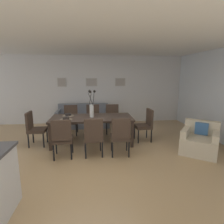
# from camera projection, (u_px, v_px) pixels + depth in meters

# --- Properties ---
(ground_plane) EXTENTS (9.00, 9.00, 0.00)m
(ground_plane) POSITION_uv_depth(u_px,v_px,m) (91.00, 157.00, 4.24)
(ground_plane) COLOR tan
(back_wall_panel) EXTENTS (9.00, 0.10, 2.60)m
(back_wall_panel) POSITION_uv_depth(u_px,v_px,m) (91.00, 90.00, 7.15)
(back_wall_panel) COLOR silver
(back_wall_panel) RESTS_ON ground
(ceiling_panel) EXTENTS (9.00, 7.20, 0.08)m
(ceiling_panel) POSITION_uv_depth(u_px,v_px,m) (88.00, 40.00, 4.11)
(ceiling_panel) COLOR white
(dining_table) EXTENTS (2.20, 1.00, 0.74)m
(dining_table) POSITION_uv_depth(u_px,v_px,m) (92.00, 119.00, 5.01)
(dining_table) COLOR #33261E
(dining_table) RESTS_ON ground
(dining_chair_near_left) EXTENTS (0.46, 0.46, 0.92)m
(dining_chair_near_left) POSITION_uv_depth(u_px,v_px,m) (62.00, 137.00, 4.09)
(dining_chair_near_left) COLOR #3D2D23
(dining_chair_near_left) RESTS_ON ground
(dining_chair_near_right) EXTENTS (0.44, 0.44, 0.92)m
(dining_chair_near_right) POSITION_uv_depth(u_px,v_px,m) (71.00, 118.00, 5.83)
(dining_chair_near_right) COLOR #3D2D23
(dining_chair_near_right) RESTS_ON ground
(dining_chair_far_left) EXTENTS (0.47, 0.47, 0.92)m
(dining_chair_far_left) POSITION_uv_depth(u_px,v_px,m) (93.00, 135.00, 4.19)
(dining_chair_far_left) COLOR #3D2D23
(dining_chair_far_left) RESTS_ON ground
(dining_chair_far_right) EXTENTS (0.45, 0.45, 0.92)m
(dining_chair_far_right) POSITION_uv_depth(u_px,v_px,m) (93.00, 117.00, 5.95)
(dining_chair_far_right) COLOR #3D2D23
(dining_chair_far_right) RESTS_ON ground
(dining_chair_mid_left) EXTENTS (0.46, 0.46, 0.92)m
(dining_chair_mid_left) POSITION_uv_depth(u_px,v_px,m) (120.00, 135.00, 4.23)
(dining_chair_mid_left) COLOR #3D2D23
(dining_chair_mid_left) RESTS_ON ground
(dining_chair_mid_right) EXTENTS (0.47, 0.47, 0.92)m
(dining_chair_mid_right) POSITION_uv_depth(u_px,v_px,m) (112.00, 117.00, 5.99)
(dining_chair_mid_right) COLOR #3D2D23
(dining_chair_mid_right) RESTS_ON ground
(dining_chair_head_west) EXTENTS (0.44, 0.44, 0.92)m
(dining_chair_head_west) POSITION_uv_depth(u_px,v_px,m) (34.00, 127.00, 4.86)
(dining_chair_head_west) COLOR #3D2D23
(dining_chair_head_west) RESTS_ON ground
(dining_chair_head_east) EXTENTS (0.47, 0.47, 0.92)m
(dining_chair_head_east) POSITION_uv_depth(u_px,v_px,m) (146.00, 123.00, 5.22)
(dining_chair_head_east) COLOR #3D2D23
(dining_chair_head_east) RESTS_ON ground
(centerpiece_vase) EXTENTS (0.21, 0.23, 0.73)m
(centerpiece_vase) POSITION_uv_depth(u_px,v_px,m) (92.00, 107.00, 4.94)
(centerpiece_vase) COLOR white
(centerpiece_vase) RESTS_ON dining_table
(placemat_near_left) EXTENTS (0.32, 0.32, 0.01)m
(placemat_near_left) POSITION_uv_depth(u_px,v_px,m) (66.00, 119.00, 4.71)
(placemat_near_left) COLOR #7F705B
(placemat_near_left) RESTS_ON dining_table
(bowl_near_left) EXTENTS (0.17, 0.17, 0.07)m
(bowl_near_left) POSITION_uv_depth(u_px,v_px,m) (66.00, 118.00, 4.70)
(bowl_near_left) COLOR #2D2826
(bowl_near_left) RESTS_ON dining_table
(placemat_near_right) EXTENTS (0.32, 0.32, 0.01)m
(placemat_near_right) POSITION_uv_depth(u_px,v_px,m) (68.00, 116.00, 5.14)
(placemat_near_right) COLOR #7F705B
(placemat_near_right) RESTS_ON dining_table
(bowl_near_right) EXTENTS (0.17, 0.17, 0.07)m
(bowl_near_right) POSITION_uv_depth(u_px,v_px,m) (68.00, 114.00, 5.14)
(bowl_near_right) COLOR #2D2826
(bowl_near_right) RESTS_ON dining_table
(sofa) EXTENTS (1.88, 0.84, 0.80)m
(sofa) POSITION_uv_depth(u_px,v_px,m) (83.00, 119.00, 6.79)
(sofa) COLOR slate
(sofa) RESTS_ON ground
(armchair) EXTENTS (1.12, 1.12, 0.75)m
(armchair) POSITION_uv_depth(u_px,v_px,m) (200.00, 141.00, 4.45)
(armchair) COLOR beige
(armchair) RESTS_ON ground
(framed_picture_left) EXTENTS (0.33, 0.03, 0.34)m
(framed_picture_left) POSITION_uv_depth(u_px,v_px,m) (62.00, 82.00, 6.91)
(framed_picture_left) COLOR #B2ADA3
(framed_picture_center) EXTENTS (0.43, 0.03, 0.31)m
(framed_picture_center) POSITION_uv_depth(u_px,v_px,m) (91.00, 82.00, 7.03)
(framed_picture_center) COLOR #B2ADA3
(framed_picture_right) EXTENTS (0.40, 0.03, 0.32)m
(framed_picture_right) POSITION_uv_depth(u_px,v_px,m) (120.00, 82.00, 7.14)
(framed_picture_right) COLOR #B2ADA3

